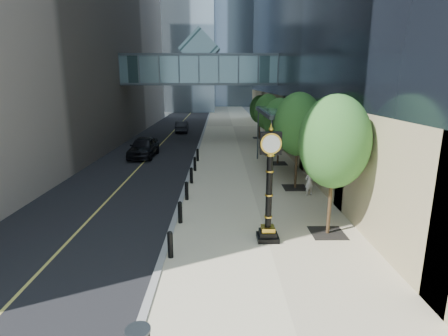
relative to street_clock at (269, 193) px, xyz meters
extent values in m
plane|color=gray|center=(-1.00, -2.41, -2.03)|extent=(320.00, 320.00, 0.00)
cube|color=black|center=(-8.00, 37.59, -2.02)|extent=(8.00, 180.00, 0.02)
cube|color=beige|center=(0.00, 37.59, -2.00)|extent=(8.00, 180.00, 0.06)
cube|color=gray|center=(-4.00, 37.59, -2.00)|extent=(0.25, 180.00, 0.07)
cube|color=#A4BECE|center=(-7.00, 117.59, 30.47)|extent=(22.00, 22.00, 65.00)
cube|color=slate|center=(-4.00, 25.59, 5.47)|extent=(17.00, 4.00, 3.00)
cube|color=#383F44|center=(-4.00, 25.59, 4.02)|extent=(17.00, 4.20, 0.25)
cube|color=#383F44|center=(-4.00, 25.59, 6.92)|extent=(17.00, 4.20, 0.25)
cube|color=slate|center=(-4.00, 25.59, 7.57)|extent=(4.24, 3.00, 4.24)
cube|color=#383F44|center=(2.50, 11.59, 2.17)|extent=(3.00, 8.00, 0.25)
cube|color=slate|center=(2.50, 11.59, 2.32)|extent=(2.80, 7.80, 0.06)
cylinder|color=#383F44|center=(1.20, 7.89, 0.07)|extent=(0.12, 0.12, 4.20)
cylinder|color=#383F44|center=(1.20, 15.29, 0.07)|extent=(0.12, 0.12, 4.20)
cylinder|color=black|center=(-3.70, -1.41, -1.52)|extent=(0.20, 0.20, 0.90)
cylinder|color=black|center=(-3.70, 1.79, -1.52)|extent=(0.20, 0.20, 0.90)
cylinder|color=black|center=(-3.70, 4.99, -1.52)|extent=(0.20, 0.20, 0.90)
cylinder|color=black|center=(-3.70, 8.19, -1.52)|extent=(0.20, 0.20, 0.90)
cylinder|color=black|center=(-3.70, 11.39, -1.52)|extent=(0.20, 0.20, 0.90)
cylinder|color=black|center=(-3.70, 14.59, -1.52)|extent=(0.20, 0.20, 0.90)
cube|color=black|center=(2.60, 0.59, -1.96)|extent=(1.40, 1.40, 0.02)
cylinder|color=#3E301A|center=(2.60, 0.59, -0.45)|extent=(0.14, 0.14, 3.05)
ellipsoid|color=#2C5C22|center=(2.60, 0.59, 1.91)|extent=(2.79, 2.79, 3.72)
cube|color=black|center=(2.60, 7.09, -1.96)|extent=(1.40, 1.40, 0.02)
cylinder|color=#3E301A|center=(2.60, 7.09, -0.47)|extent=(0.14, 0.14, 3.00)
ellipsoid|color=#2C5C22|center=(2.60, 7.09, 1.85)|extent=(2.75, 2.75, 3.67)
cube|color=black|center=(2.60, 13.59, -1.96)|extent=(1.40, 1.40, 0.02)
cylinder|color=#3E301A|center=(2.60, 13.59, -0.63)|extent=(0.14, 0.14, 2.69)
ellipsoid|color=#2C5C22|center=(2.60, 13.59, 1.45)|extent=(2.46, 2.46, 3.28)
cube|color=black|center=(2.60, 20.09, -1.96)|extent=(1.40, 1.40, 0.02)
cylinder|color=#3E301A|center=(2.60, 20.09, -0.61)|extent=(0.14, 0.14, 2.73)
ellipsoid|color=#2C5C22|center=(2.60, 20.09, 1.51)|extent=(2.50, 2.50, 3.34)
cube|color=black|center=(2.60, 26.59, -1.96)|extent=(1.40, 1.40, 0.02)
cylinder|color=#3E301A|center=(2.60, 26.59, -0.70)|extent=(0.14, 0.14, 2.55)
ellipsoid|color=#2C5C22|center=(2.60, 26.59, 1.27)|extent=(2.33, 2.33, 3.11)
cube|color=black|center=(0.00, 0.00, -1.88)|extent=(0.86, 0.86, 0.19)
cube|color=black|center=(0.00, 0.00, -1.69)|extent=(0.67, 0.67, 0.19)
cube|color=gold|center=(0.00, 0.00, -1.50)|extent=(0.52, 0.52, 0.19)
cylinder|color=black|center=(0.00, 0.00, 0.07)|extent=(0.25, 0.25, 2.94)
cube|color=black|center=(0.00, 0.00, 1.96)|extent=(0.81, 0.29, 0.85)
cylinder|color=white|center=(0.00, 0.17, 1.96)|extent=(0.66, 0.04, 0.66)
cylinder|color=white|center=(0.00, -0.17, 1.96)|extent=(0.66, 0.04, 0.66)
sphere|color=gold|center=(0.00, 0.00, 2.48)|extent=(0.19, 0.19, 0.19)
imported|color=beige|center=(3.07, 5.70, -1.22)|extent=(0.64, 0.54, 1.51)
imported|color=black|center=(-8.41, 16.44, -1.16)|extent=(2.14, 5.06, 1.71)
imported|color=black|center=(-6.76, 31.82, -1.30)|extent=(1.68, 4.37, 1.42)
camera|label=1|loc=(-1.91, -12.93, 4.17)|focal=28.00mm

